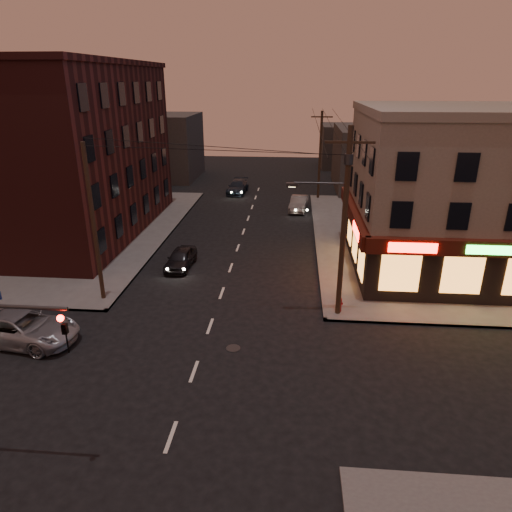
# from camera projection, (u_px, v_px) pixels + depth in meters

# --- Properties ---
(ground) EXTENTS (120.00, 120.00, 0.00)m
(ground) POSITION_uv_depth(u_px,v_px,m) (194.00, 371.00, 20.34)
(ground) COLOR black
(ground) RESTS_ON ground
(sidewalk_ne) EXTENTS (24.00, 28.00, 0.15)m
(sidewalk_ne) POSITION_uv_depth(u_px,v_px,m) (465.00, 241.00, 36.52)
(sidewalk_ne) COLOR #514F4C
(sidewalk_ne) RESTS_ON ground
(sidewalk_nw) EXTENTS (24.00, 28.00, 0.15)m
(sidewalk_nw) POSITION_uv_depth(u_px,v_px,m) (35.00, 229.00, 39.37)
(sidewalk_nw) COLOR #514F4C
(sidewalk_nw) RESTS_ON ground
(pizza_building) EXTENTS (15.85, 12.85, 10.50)m
(pizza_building) POSITION_uv_depth(u_px,v_px,m) (475.00, 192.00, 29.60)
(pizza_building) COLOR gray
(pizza_building) RESTS_ON sidewalk_ne
(brick_apartment) EXTENTS (12.00, 20.00, 13.00)m
(brick_apartment) POSITION_uv_depth(u_px,v_px,m) (63.00, 152.00, 36.71)
(brick_apartment) COLOR #431815
(brick_apartment) RESTS_ON sidewalk_nw
(bg_building_ne_a) EXTENTS (10.00, 12.00, 7.00)m
(bg_building_ne_a) POSITION_uv_depth(u_px,v_px,m) (379.00, 158.00, 53.23)
(bg_building_ne_a) COLOR #3F3D3A
(bg_building_ne_a) RESTS_ON ground
(bg_building_nw) EXTENTS (9.00, 10.00, 8.00)m
(bg_building_nw) POSITION_uv_depth(u_px,v_px,m) (162.00, 146.00, 58.90)
(bg_building_nw) COLOR #3F3D3A
(bg_building_nw) RESTS_ON ground
(bg_building_ne_b) EXTENTS (8.00, 8.00, 6.00)m
(bg_building_ne_b) POSITION_uv_depth(u_px,v_px,m) (349.00, 146.00, 66.57)
(bg_building_ne_b) COLOR #3F3D3A
(bg_building_ne_b) RESTS_ON ground
(utility_pole_main) EXTENTS (4.20, 0.44, 10.00)m
(utility_pole_main) POSITION_uv_depth(u_px,v_px,m) (342.00, 215.00, 23.10)
(utility_pole_main) COLOR #382619
(utility_pole_main) RESTS_ON sidewalk_ne
(utility_pole_far) EXTENTS (0.26, 0.26, 9.00)m
(utility_pole_far) POSITION_uv_depth(u_px,v_px,m) (320.00, 156.00, 47.81)
(utility_pole_far) COLOR #382619
(utility_pole_far) RESTS_ON sidewalk_ne
(utility_pole_west) EXTENTS (0.24, 0.24, 9.00)m
(utility_pole_west) POSITION_uv_depth(u_px,v_px,m) (94.00, 225.00, 25.22)
(utility_pole_west) COLOR #382619
(utility_pole_west) RESTS_ON sidewalk_nw
(suv_cross) EXTENTS (5.80, 3.22, 1.54)m
(suv_cross) POSITION_uv_depth(u_px,v_px,m) (22.00, 328.00, 22.36)
(suv_cross) COLOR gray
(suv_cross) RESTS_ON ground
(sedan_near) EXTENTS (1.79, 3.97, 1.32)m
(sedan_near) POSITION_uv_depth(u_px,v_px,m) (181.00, 258.00, 31.34)
(sedan_near) COLOR black
(sedan_near) RESTS_ON ground
(sedan_mid) EXTENTS (1.99, 4.47, 1.42)m
(sedan_mid) POSITION_uv_depth(u_px,v_px,m) (299.00, 203.00, 44.87)
(sedan_mid) COLOR #625F5C
(sedan_mid) RESTS_ON ground
(sedan_far) EXTENTS (2.28, 4.95, 1.40)m
(sedan_far) POSITION_uv_depth(u_px,v_px,m) (238.00, 187.00, 51.79)
(sedan_far) COLOR black
(sedan_far) RESTS_ON ground
(fire_hydrant) EXTENTS (0.37, 0.37, 0.83)m
(fire_hydrant) POSITION_uv_depth(u_px,v_px,m) (339.00, 304.00, 25.14)
(fire_hydrant) COLOR maroon
(fire_hydrant) RESTS_ON sidewalk_ne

